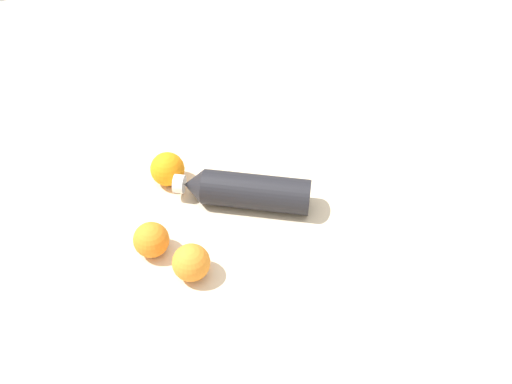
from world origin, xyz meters
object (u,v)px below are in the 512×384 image
Objects in this scene: orange_1 at (191,263)px; orange_2 at (151,240)px; water_bottle at (245,191)px; orange_0 at (168,169)px.

orange_1 is 1.03× the size of orange_2.
water_bottle and orange_0 have the same top height.
orange_2 is (0.08, 0.05, -0.00)m from orange_1.
orange_0 is 1.04× the size of orange_1.
orange_0 is at bearing -25.65° from orange_2.
orange_1 is at bearing -147.37° from orange_2.
water_bottle is at bearing -50.25° from orange_1.
water_bottle is 0.21m from orange_1.
orange_0 is (0.12, 0.13, 0.00)m from water_bottle.
orange_2 is at bearing 44.99° from water_bottle.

